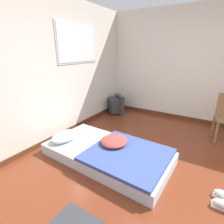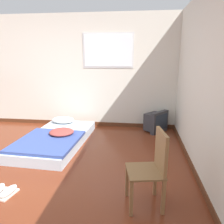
% 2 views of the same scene
% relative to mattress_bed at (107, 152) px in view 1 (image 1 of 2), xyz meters
% --- Properties ---
extents(ground_plane, '(20.00, 20.00, 0.00)m').
position_rel_mattress_bed_xyz_m(ground_plane, '(-0.00, -1.16, -0.12)').
color(ground_plane, maroon).
extents(wall_back, '(7.23, 0.08, 2.60)m').
position_rel_mattress_bed_xyz_m(wall_back, '(0.01, 1.27, 1.17)').
color(wall_back, silver).
rests_on(wall_back, ground_plane).
extents(wall_right, '(0.08, 7.20, 2.60)m').
position_rel_mattress_bed_xyz_m(wall_right, '(2.45, -1.16, 1.17)').
color(wall_right, silver).
rests_on(wall_right, ground_plane).
extents(mattress_bed, '(1.13, 2.03, 0.32)m').
position_rel_mattress_bed_xyz_m(mattress_bed, '(0.00, 0.00, 0.00)').
color(mattress_bed, silver).
rests_on(mattress_bed, ground_plane).
extents(crt_tv, '(0.56, 0.57, 0.48)m').
position_rel_mattress_bed_xyz_m(crt_tv, '(1.96, 0.98, 0.11)').
color(crt_tv, '#333338').
rests_on(crt_tv, ground_plane).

